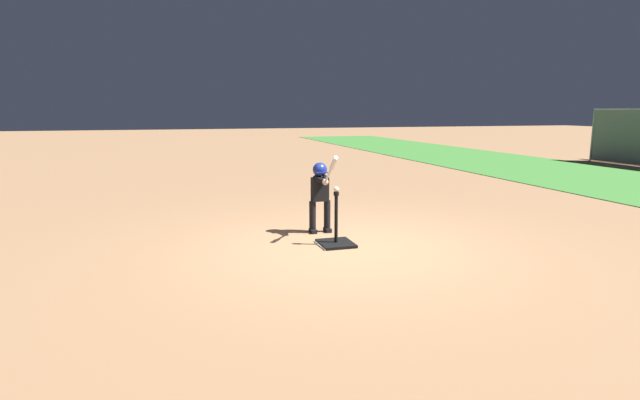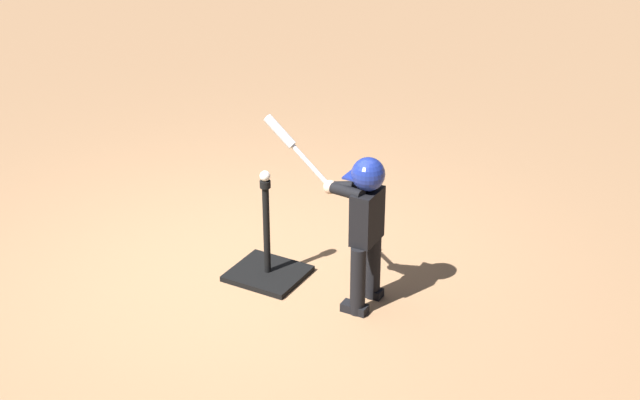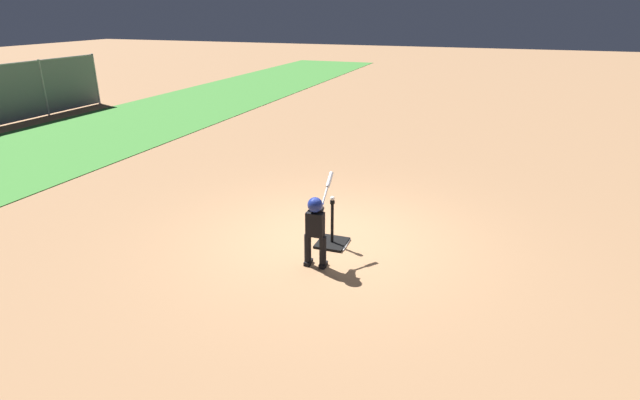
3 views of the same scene
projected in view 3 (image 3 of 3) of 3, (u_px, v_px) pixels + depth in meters
The scene contains 5 objects.
ground_plane at pixel (330, 238), 8.31m from camera, with size 90.00×90.00×0.00m, color #99704C.
home_plate at pixel (334, 243), 8.13m from camera, with size 0.44×0.44×0.02m, color white.
batting_tee at pixel (332, 239), 8.08m from camera, with size 0.52×0.47×0.76m.
batter_child at pixel (316, 222), 7.21m from camera, with size 0.88×0.34×1.26m.
baseball at pixel (332, 198), 7.83m from camera, with size 0.07×0.07×0.07m, color white.
Camera 3 is at (-7.13, -2.42, 3.59)m, focal length 28.00 mm.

